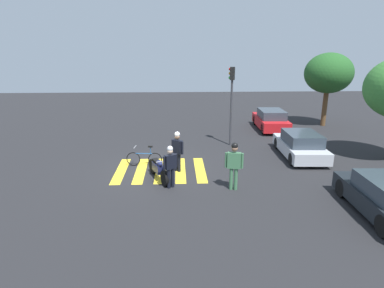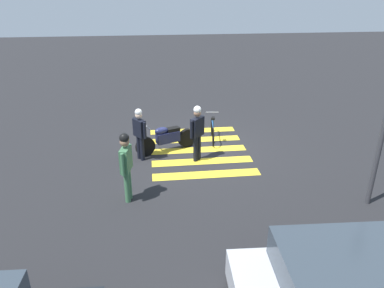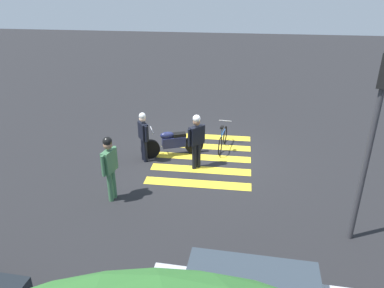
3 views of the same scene
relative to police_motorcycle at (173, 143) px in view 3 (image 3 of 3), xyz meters
name	(u,v)px [view 3 (image 3 of 3)]	position (x,y,z in m)	size (l,w,h in m)	color
ground_plane	(203,157)	(-1.09, 0.04, -0.46)	(60.00, 60.00, 0.00)	#232326
police_motorcycle	(173,143)	(0.00, 0.00, 0.00)	(2.10, 1.03, 1.05)	black
leaning_bicycle	(223,139)	(-1.70, -0.75, -0.09)	(0.46, 1.70, 0.99)	black
officer_on_foot	(143,134)	(0.88, 0.53, 0.53)	(0.43, 0.55, 1.73)	black
officer_by_motorcycle	(196,138)	(-0.93, 0.82, 0.61)	(0.50, 0.53, 1.84)	black
pedestrian_bystander	(110,163)	(1.18, 2.98, 0.66)	(0.31, 0.69, 1.91)	#3F724C
crosswalk_stripes	(203,157)	(-1.09, 0.04, -0.46)	(3.26, 4.05, 0.01)	yellow
traffic_light_pole	(375,123)	(-5.05, 3.85, 2.49)	(0.31, 0.36, 4.42)	#38383D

